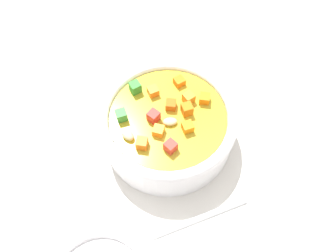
{
  "coord_description": "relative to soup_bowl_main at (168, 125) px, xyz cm",
  "views": [
    {
      "loc": [
        -5.47,
        -22.12,
        42.04
      ],
      "look_at": [
        0.0,
        0.0,
        2.96
      ],
      "focal_mm": 37.29,
      "sensor_mm": 36.0,
      "label": 1
    }
  ],
  "objects": [
    {
      "name": "soup_bowl_main",
      "position": [
        0.0,
        0.0,
        0.0
      ],
      "size": [
        17.46,
        17.46,
        6.84
      ],
      "color": "white",
      "rests_on": "ground_plane"
    },
    {
      "name": "ground_plane",
      "position": [
        0.01,
        -0.0,
        -4.23
      ],
      "size": [
        140.0,
        140.0,
        2.0
      ],
      "primitive_type": "cube",
      "color": "silver"
    },
    {
      "name": "spoon",
      "position": [
        6.11,
        -11.22,
        -2.83
      ],
      "size": [
        20.86,
        4.07,
        0.85
      ],
      "rotation": [
        0.0,
        0.0,
        6.41
      ],
      "color": "silver",
      "rests_on": "ground_plane"
    }
  ]
}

